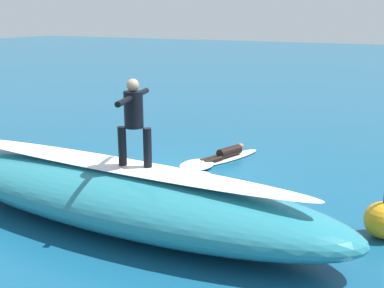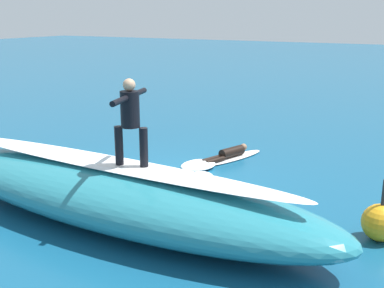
{
  "view_description": "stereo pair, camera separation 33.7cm",
  "coord_description": "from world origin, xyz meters",
  "views": [
    {
      "loc": [
        -5.83,
        9.83,
        4.05
      ],
      "look_at": [
        -0.86,
        0.1,
        1.06
      ],
      "focal_mm": 44.83,
      "sensor_mm": 36.0,
      "label": 1
    },
    {
      "loc": [
        -6.13,
        9.67,
        4.05
      ],
      "look_at": [
        -0.86,
        0.1,
        1.06
      ],
      "focal_mm": 44.83,
      "sensor_mm": 36.0,
      "label": 2
    }
  ],
  "objects": [
    {
      "name": "ground_plane",
      "position": [
        0.0,
        0.0,
        0.0
      ],
      "size": [
        120.0,
        120.0,
        0.0
      ],
      "primitive_type": "plane",
      "color": "#145175"
    },
    {
      "name": "wave_crest",
      "position": [
        -0.44,
        2.61,
        0.59
      ],
      "size": [
        9.7,
        2.69,
        1.17
      ],
      "primitive_type": "ellipsoid",
      "rotation": [
        0.0,
        0.0,
        -0.03
      ],
      "color": "teal",
      "rests_on": "ground_plane"
    },
    {
      "name": "wave_foam_lip",
      "position": [
        -0.44,
        2.61,
        1.21
      ],
      "size": [
        8.21,
        1.07,
        0.08
      ],
      "primitive_type": "ellipsoid",
      "rotation": [
        0.0,
        0.0,
        -0.03
      ],
      "color": "white",
      "rests_on": "wave_crest"
    },
    {
      "name": "surfboard_riding",
      "position": [
        -0.95,
        2.62,
        1.21
      ],
      "size": [
        2.03,
        0.99,
        0.09
      ],
      "primitive_type": "ellipsoid",
      "rotation": [
        0.0,
        0.0,
        0.25
      ],
      "color": "silver",
      "rests_on": "wave_crest"
    },
    {
      "name": "surfer_riding",
      "position": [
        -0.95,
        2.62,
        2.22
      ],
      "size": [
        0.64,
        1.54,
        1.65
      ],
      "rotation": [
        0.0,
        0.0,
        0.25
      ],
      "color": "black",
      "rests_on": "surfboard_riding"
    },
    {
      "name": "surfboard_paddling",
      "position": [
        -0.78,
        -2.43,
        0.03
      ],
      "size": [
        1.26,
        2.43,
        0.06
      ],
      "primitive_type": "ellipsoid",
      "rotation": [
        0.0,
        0.0,
        -1.9
      ],
      "color": "silver",
      "rests_on": "ground_plane"
    },
    {
      "name": "surfer_paddling",
      "position": [
        -0.74,
        -2.31,
        0.19
      ],
      "size": [
        0.76,
        1.63,
        0.3
      ],
      "rotation": [
        0.0,
        0.0,
        -1.9
      ],
      "color": "black",
      "rests_on": "surfboard_paddling"
    },
    {
      "name": "buoy_marker",
      "position": [
        -5.27,
        0.93,
        0.35
      ],
      "size": [
        0.69,
        0.69,
        1.18
      ],
      "color": "orange",
      "rests_on": "ground_plane"
    },
    {
      "name": "foam_patch_near",
      "position": [
        -0.79,
        -0.63,
        0.06
      ],
      "size": [
        0.61,
        0.44,
        0.13
      ],
      "primitive_type": "ellipsoid",
      "rotation": [
        0.0,
        0.0,
        3.02
      ],
      "color": "white",
      "rests_on": "ground_plane"
    },
    {
      "name": "foam_patch_mid",
      "position": [
        -0.33,
        -1.23,
        0.08
      ],
      "size": [
        1.02,
        1.22,
        0.16
      ],
      "primitive_type": "ellipsoid",
      "rotation": [
        0.0,
        0.0,
        1.39
      ],
      "color": "white",
      "rests_on": "ground_plane"
    }
  ]
}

